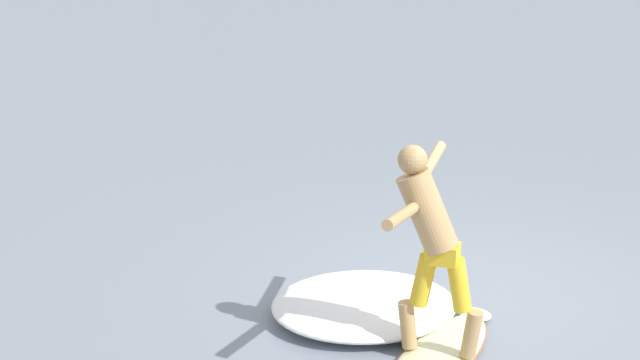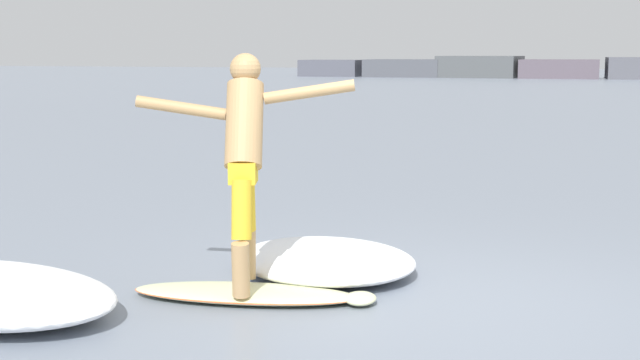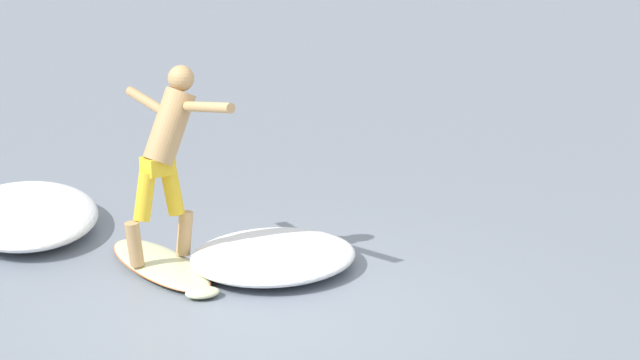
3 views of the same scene
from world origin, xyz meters
The scene contains 4 objects.
ground_plane centered at (0.00, 0.00, 0.00)m, with size 200.00×200.00×0.00m, color gray.
surfboard centered at (-1.35, -0.39, 0.05)m, with size 1.91×0.86×0.23m.
surfer centered at (-1.41, -0.29, 1.13)m, with size 1.61×0.88×1.76m.
wave_foam_at_nose centered at (-1.07, 0.58, 0.11)m, with size 2.23×2.21×0.23m.
Camera 1 is at (-8.23, -4.39, 4.29)m, focal length 60.00 mm.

